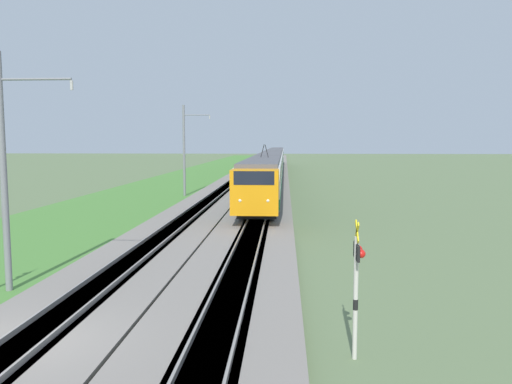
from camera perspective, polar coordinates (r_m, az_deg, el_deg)
The scene contains 10 objects.
ground_plane at distance 13.74m, azimuth -24.89°, elevation -16.58°, with size 400.00×400.00×0.00m, color #60754C.
ballast_main at distance 61.66m, azimuth -2.48°, elevation 1.17°, with size 240.00×4.40×0.30m.
ballast_adjacent at distance 61.37m, azimuth 1.72°, elevation 1.15°, with size 240.00×4.40×0.30m.
track_main at distance 61.66m, azimuth -2.48°, elevation 1.18°, with size 240.00×1.57×0.45m.
track_adjacent at distance 61.37m, azimuth 1.72°, elevation 1.16°, with size 240.00×1.57×0.45m.
grass_verge at distance 62.68m, azimuth -8.52°, elevation 1.10°, with size 240.00×11.59×0.12m.
passenger_train at distance 70.94m, azimuth 1.94°, elevation 3.49°, with size 86.83×2.83×4.87m.
crossing_signal_far at distance 11.95m, azimuth 11.44°, elevation -9.36°, with size 0.70×0.23×3.29m.
catenary_mast_near at distance 18.33m, azimuth -26.74°, elevation 2.15°, with size 0.22×2.56×8.00m.
catenary_mast_mid at distance 46.30m, azimuth -8.15°, elevation 4.79°, with size 0.22×2.56×8.41m.
Camera 1 is at (-11.15, -6.19, 5.10)m, focal length 35.00 mm.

